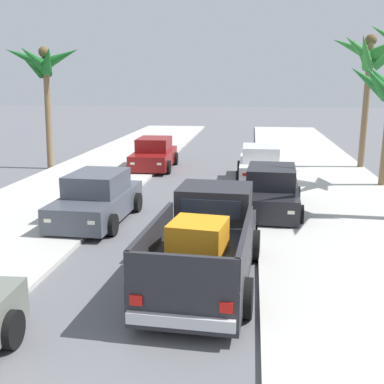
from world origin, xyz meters
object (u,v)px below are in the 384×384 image
object	(u,v)px
pickup_truck	(206,245)
car_right_mid	(260,164)
car_right_far	(154,154)
car_left_far	(271,192)
palm_tree_left_back	(372,55)
palm_tree_right_mid	(43,65)
car_right_near	(97,199)

from	to	relation	value
pickup_truck	car_right_mid	bearing A→B (deg)	83.21
car_right_mid	car_right_far	distance (m)	5.66
car_right_mid	car_left_far	bearing A→B (deg)	-86.98
palm_tree_left_back	pickup_truck	bearing A→B (deg)	-114.11
palm_tree_right_mid	palm_tree_left_back	world-z (taller)	palm_tree_left_back
car_right_near	palm_tree_right_mid	size ratio (longest dim) A/B	0.72
car_right_far	palm_tree_right_mid	bearing A→B (deg)	-174.83
car_right_near	car_right_far	distance (m)	9.23
palm_tree_right_mid	car_right_mid	bearing A→B (deg)	-9.70
car_right_mid	car_right_near	bearing A→B (deg)	-126.09
car_left_far	car_right_mid	bearing A→B (deg)	93.02
pickup_truck	palm_tree_left_back	xyz separation A→B (m)	(6.39, 14.29, 4.65)
palm_tree_left_back	car_left_far	bearing A→B (deg)	-119.34
car_right_far	palm_tree_right_mid	xyz separation A→B (m)	(-5.22, -0.47, 4.32)
pickup_truck	palm_tree_right_mid	world-z (taller)	palm_tree_right_mid
car_left_far	palm_tree_right_mid	size ratio (longest dim) A/B	0.72
pickup_truck	car_right_far	bearing A→B (deg)	106.28
car_right_mid	pickup_truck	bearing A→B (deg)	-96.79
car_right_near	car_right_mid	distance (m)	8.64
car_right_near	car_right_far	bearing A→B (deg)	90.65
car_right_mid	car_left_far	size ratio (longest dim) A/B	0.99
car_right_near	car_right_far	size ratio (longest dim) A/B	1.00
pickup_truck	palm_tree_left_back	distance (m)	16.33
car_right_far	palm_tree_left_back	size ratio (longest dim) A/B	0.66
car_left_far	car_right_far	bearing A→B (deg)	125.97
car_left_far	pickup_truck	bearing A→B (deg)	-105.49
pickup_truck	car_right_far	distance (m)	13.83
car_right_mid	car_right_far	world-z (taller)	same
car_right_near	palm_tree_left_back	distance (m)	15.19
pickup_truck	palm_tree_right_mid	size ratio (longest dim) A/B	0.89
car_right_mid	palm_tree_right_mid	distance (m)	11.42
pickup_truck	car_right_far	xyz separation A→B (m)	(-3.88, 13.28, -0.09)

